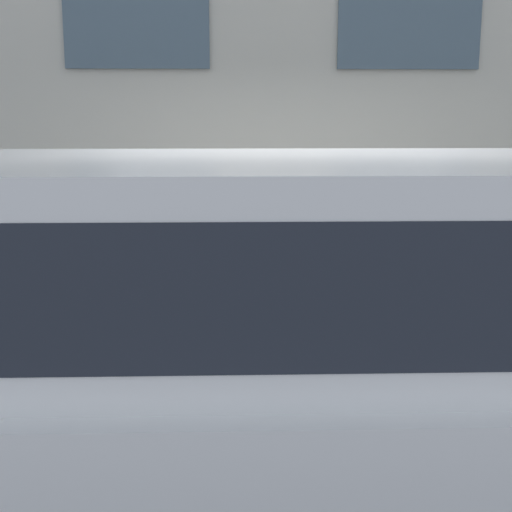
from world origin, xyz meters
name	(u,v)px	position (x,y,z in m)	size (l,w,h in m)	color
ground_plane	(292,428)	(0.00, 0.00, 0.00)	(80.00, 80.00, 0.00)	#47474C
sidewalk	(280,357)	(1.17, 0.00, 0.08)	(2.35, 60.00, 0.15)	#B2ADA3
fire_hydrant	(308,319)	(0.64, -0.16, 0.56)	(0.32, 0.44, 0.80)	gold
person	(206,241)	(0.92, 0.59, 1.10)	(0.38, 0.25, 1.57)	navy
parked_truck_white_near	(269,329)	(-1.23, 0.21, 1.07)	(2.05, 5.21, 1.85)	black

